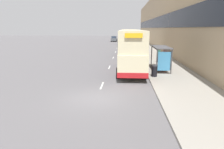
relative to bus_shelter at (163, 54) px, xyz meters
The scene contains 19 objects.
ground_plane 10.55m from the bus_shelter, 123.79° to the right, with size 220.00×220.00×0.00m, color #5B595B.
pavement 29.94m from the bus_shelter, 88.60° to the left, with size 5.00×93.00×0.14m.
terrace_facade 30.58m from the bus_shelter, 81.03° to the left, with size 3.10×93.00×12.82m.
lane_mark_0 8.25m from the bus_shelter, 135.93° to the right, with size 0.12×2.00×0.01m.
lane_mark_1 6.44m from the bus_shelter, 159.41° to the left, with size 0.12×2.00×0.01m.
lane_mark_2 11.63m from the bus_shelter, 120.18° to the left, with size 0.12×2.00×0.01m.
lane_mark_3 18.69m from the bus_shelter, 108.08° to the left, with size 0.12×2.00×0.01m.
lane_mark_4 26.15m from the bus_shelter, 102.78° to the left, with size 0.12×2.00×0.01m.
lane_mark_5 33.74m from the bus_shelter, 99.86° to the left, with size 0.12×2.00×0.01m.
lane_mark_6 41.40m from the bus_shelter, 98.02° to the left, with size 0.12×2.00×0.01m.
lane_mark_7 49.08m from the bus_shelter, 96.76° to the left, with size 0.12×2.00×0.01m.
bus_shelter is the anchor object (origin of this frame).
double_decker_bus_near 3.32m from the bus_shelter, behind, with size 2.85×10.26×4.30m.
double_decker_bus_ahead 13.38m from the bus_shelter, 104.12° to the left, with size 2.85×11.14×4.30m.
car_0 49.52m from the bus_shelter, 99.09° to the left, with size 2.09×4.37×1.83m.
pedestrian_at_shelter 3.43m from the bus_shelter, 77.54° to the left, with size 0.36×0.36×1.84m.
pedestrian_1 5.18m from the bus_shelter, 85.20° to the left, with size 0.37×0.37×1.85m.
pedestrian_2 2.11m from the bus_shelter, 75.65° to the left, with size 0.34×0.34×1.72m.
litter_bin 3.21m from the bus_shelter, 114.22° to the right, with size 0.55×0.55×1.05m.
Camera 1 is at (1.81, -12.31, 4.52)m, focal length 32.00 mm.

